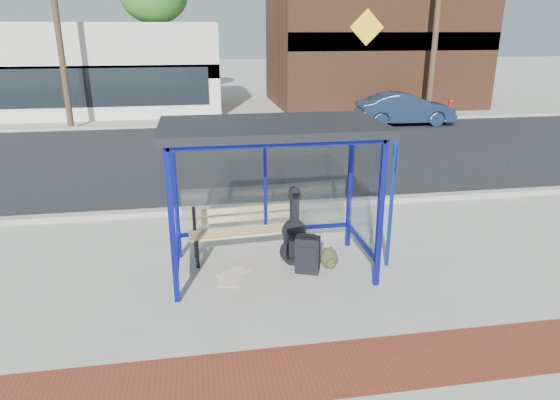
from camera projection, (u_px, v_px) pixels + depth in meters
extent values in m
plane|color=#B2ADA0|center=(272.00, 270.00, 8.15)|extent=(120.00, 120.00, 0.00)
cube|color=maroon|center=(306.00, 371.00, 5.72)|extent=(60.00, 1.00, 0.01)
cube|color=gray|center=(252.00, 207.00, 10.84)|extent=(60.00, 0.25, 0.12)
cube|color=black|center=(234.00, 155.00, 15.61)|extent=(60.00, 10.00, 0.00)
cube|color=gray|center=(224.00, 124.00, 20.35)|extent=(60.00, 0.25, 0.12)
cube|color=#B2ADA0|center=(221.00, 118.00, 22.14)|extent=(60.00, 4.00, 0.01)
cube|color=#0C1186|center=(172.00, 227.00, 6.84)|extent=(0.08, 0.08, 2.30)
cube|color=#0C1186|center=(380.00, 215.00, 7.31)|extent=(0.08, 0.08, 2.30)
cube|color=#0C1186|center=(175.00, 194.00, 8.24)|extent=(0.08, 0.08, 2.30)
cube|color=#0C1186|center=(350.00, 185.00, 8.71)|extent=(0.08, 0.08, 2.30)
cube|color=#0C1186|center=(265.00, 124.00, 8.12)|extent=(3.00, 0.08, 0.08)
cube|color=#0C1186|center=(280.00, 144.00, 6.72)|extent=(3.00, 0.08, 0.08)
cube|color=#0C1186|center=(169.00, 137.00, 7.18)|extent=(0.08, 1.50, 0.08)
cube|color=#0C1186|center=(368.00, 130.00, 7.65)|extent=(0.08, 1.50, 0.08)
cube|color=#0C1186|center=(266.00, 230.00, 8.72)|extent=(3.00, 0.08, 0.06)
cube|color=#0C1186|center=(177.00, 254.00, 7.79)|extent=(0.08, 1.50, 0.06)
cube|color=#0C1186|center=(361.00, 241.00, 8.26)|extent=(0.08, 1.50, 0.06)
cube|color=#0C1186|center=(265.00, 178.00, 8.41)|extent=(0.05, 0.05, 1.90)
cube|color=silver|center=(265.00, 180.00, 8.43)|extent=(2.84, 0.01, 1.82)
cube|color=silver|center=(173.00, 199.00, 7.49)|extent=(0.02, 1.34, 1.82)
cube|color=silver|center=(364.00, 189.00, 7.96)|extent=(0.02, 1.34, 1.82)
cube|color=black|center=(271.00, 127.00, 7.39)|extent=(3.30, 1.80, 0.12)
cube|color=silver|center=(20.00, 69.00, 22.89)|extent=(18.00, 6.00, 4.00)
cube|color=#59331E|center=(372.00, 40.00, 25.62)|extent=(10.00, 7.00, 6.40)
cube|color=black|center=(397.00, 42.00, 22.40)|extent=(10.00, 0.10, 0.80)
cube|color=yellow|center=(367.00, 27.00, 21.88)|extent=(1.56, 0.06, 1.56)
cylinder|color=#4C3826|center=(158.00, 53.00, 27.39)|extent=(0.36, 0.36, 5.00)
cylinder|color=#4C3826|center=(423.00, 51.00, 29.81)|extent=(0.36, 0.36, 5.00)
cylinder|color=#4C3826|center=(57.00, 21.00, 18.42)|extent=(0.24, 0.24, 8.00)
cylinder|color=#4C3826|center=(437.00, 22.00, 20.76)|extent=(0.24, 0.24, 8.00)
cube|color=black|center=(197.00, 254.00, 8.15)|extent=(0.06, 0.06, 0.49)
cube|color=black|center=(195.00, 232.00, 8.47)|extent=(0.06, 0.06, 0.92)
cube|color=black|center=(196.00, 249.00, 8.34)|extent=(0.08, 0.44, 0.05)
cube|color=black|center=(299.00, 244.00, 8.53)|extent=(0.06, 0.06, 0.49)
cube|color=black|center=(293.00, 224.00, 8.84)|extent=(0.06, 0.06, 0.92)
cube|color=black|center=(296.00, 239.00, 8.72)|extent=(0.08, 0.44, 0.05)
cube|color=tan|center=(249.00, 235.00, 8.29)|extent=(1.94, 0.23, 0.04)
cube|color=tan|center=(248.00, 232.00, 8.40)|extent=(1.94, 0.23, 0.04)
cube|color=tan|center=(246.00, 230.00, 8.51)|extent=(1.94, 0.23, 0.04)
cube|color=tan|center=(245.00, 227.00, 8.62)|extent=(1.94, 0.23, 0.04)
cube|color=tan|center=(245.00, 218.00, 8.60)|extent=(1.94, 0.16, 0.11)
cube|color=tan|center=(244.00, 209.00, 8.56)|extent=(1.94, 0.16, 0.11)
cylinder|color=black|center=(294.00, 251.00, 8.28)|extent=(0.48, 0.23, 0.46)
cylinder|color=black|center=(294.00, 231.00, 8.16)|extent=(0.41, 0.22, 0.39)
cube|color=black|center=(294.00, 241.00, 8.23)|extent=(0.35, 0.20, 0.55)
cube|color=black|center=(294.00, 209.00, 8.04)|extent=(0.14, 0.14, 0.55)
cube|color=black|center=(295.00, 195.00, 7.96)|extent=(0.19, 0.15, 0.11)
cube|color=black|center=(308.00, 254.00, 7.98)|extent=(0.44, 0.36, 0.60)
cylinder|color=black|center=(299.00, 270.00, 8.10)|extent=(0.13, 0.22, 0.05)
cylinder|color=black|center=(316.00, 271.00, 8.05)|extent=(0.13, 0.22, 0.05)
cube|color=black|center=(308.00, 235.00, 7.87)|extent=(0.24, 0.13, 0.04)
cube|color=black|center=(306.00, 257.00, 7.86)|extent=(0.29, 0.12, 0.33)
ellipsoid|color=#2F311B|center=(329.00, 258.00, 8.17)|extent=(0.30, 0.22, 0.35)
ellipsoid|color=#2F311B|center=(331.00, 264.00, 8.08)|extent=(0.18, 0.13, 0.18)
cube|color=#2F311B|center=(329.00, 249.00, 8.13)|extent=(0.10, 0.04, 0.03)
cube|color=navy|center=(391.00, 204.00, 7.96)|extent=(0.08, 0.08, 2.18)
cube|color=navy|center=(397.00, 160.00, 7.72)|extent=(0.12, 0.26, 0.41)
cube|color=white|center=(236.00, 272.00, 8.09)|extent=(0.46, 0.43, 0.01)
cube|color=white|center=(229.00, 277.00, 7.92)|extent=(0.42, 0.36, 0.01)
cube|color=white|center=(231.00, 281.00, 7.78)|extent=(0.41, 0.48, 0.01)
imported|color=#192947|center=(405.00, 109.00, 20.32)|extent=(3.98, 1.57, 1.29)
cylinder|color=#AB100C|center=(450.00, 109.00, 22.40)|extent=(0.21, 0.21, 0.63)
sphere|color=#AB100C|center=(451.00, 102.00, 22.28)|extent=(0.23, 0.23, 0.23)
cylinder|color=#AB100C|center=(450.00, 107.00, 22.36)|extent=(0.34, 0.15, 0.10)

